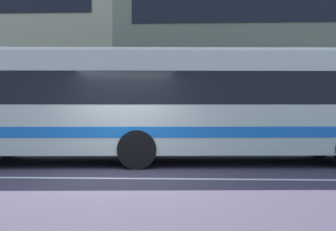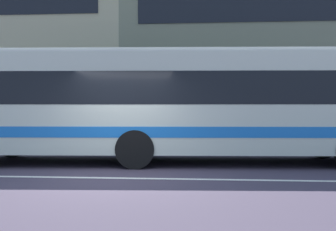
{
  "view_description": "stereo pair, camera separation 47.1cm",
  "coord_description": "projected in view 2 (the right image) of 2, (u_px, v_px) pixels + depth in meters",
  "views": [
    {
      "loc": [
        1.51,
        -9.16,
        1.58
      ],
      "look_at": [
        0.99,
        2.75,
        1.34
      ],
      "focal_mm": 44.69,
      "sensor_mm": 36.0,
      "label": 1
    },
    {
      "loc": [
        1.99,
        -9.13,
        1.58
      ],
      "look_at": [
        0.99,
        2.75,
        1.34
      ],
      "focal_mm": 44.69,
      "sensor_mm": 36.0,
      "label": 2
    }
  ],
  "objects": [
    {
      "name": "ground_plane",
      "position": [
        114.0,
        178.0,
        9.3
      ],
      "size": [
        160.0,
        160.0,
        0.0
      ],
      "primitive_type": "plane",
      "color": "#3E3444"
    },
    {
      "name": "transit_bus",
      "position": [
        165.0,
        102.0,
        11.84
      ],
      "size": [
        11.82,
        3.28,
        3.13
      ],
      "color": "beige",
      "rests_on": "ground_plane"
    },
    {
      "name": "lane_centre_line",
      "position": [
        114.0,
        178.0,
        9.3
      ],
      "size": [
        60.0,
        0.16,
        0.01
      ],
      "primitive_type": "cube",
      "color": "silver",
      "rests_on": "ground_plane"
    },
    {
      "name": "hedge_row_far",
      "position": [
        92.0,
        138.0,
        16.18
      ],
      "size": [
        15.82,
        1.1,
        0.75
      ],
      "primitive_type": "cube",
      "color": "#195218",
      "rests_on": "ground_plane"
    }
  ]
}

